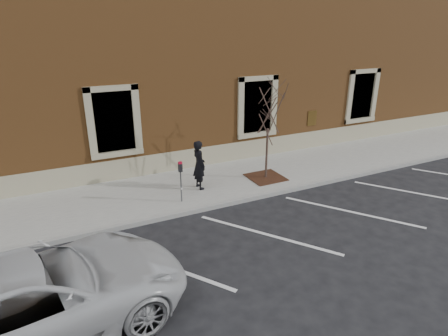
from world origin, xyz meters
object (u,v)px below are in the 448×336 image
white_truck (32,300)px  man (199,165)px  sapling (268,114)px  parking_meter (181,174)px

white_truck → man: bearing=-57.8°
man → sapling: size_ratio=0.50×
parking_meter → white_truck: (-4.43, -4.08, -0.30)m
man → parking_meter: bearing=124.6°
man → white_truck: 7.26m
man → sapling: (2.66, -0.23, 1.59)m
parking_meter → sapling: (3.63, 0.54, 1.50)m
sapling → white_truck: bearing=-150.2°
sapling → man: bearing=175.1°
sapling → white_truck: sapling is taller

